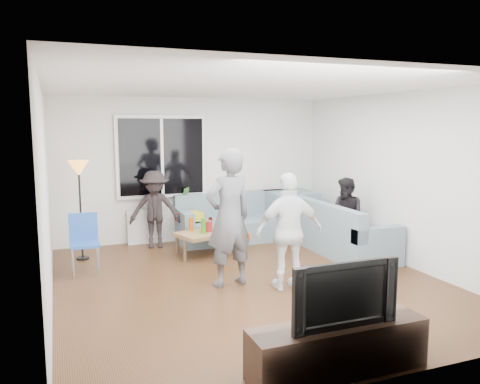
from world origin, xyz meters
name	(u,v)px	position (x,y,z in m)	size (l,w,h in m)	color
floor	(249,283)	(0.00, 0.00, -0.02)	(5.00, 5.50, 0.04)	#56351C
ceiling	(250,85)	(0.00, 0.00, 2.62)	(5.00, 5.50, 0.04)	white
wall_back	(193,169)	(0.00, 2.77, 1.30)	(5.00, 0.04, 2.60)	silver
wall_front	(382,230)	(0.00, -2.77, 1.30)	(5.00, 0.04, 2.60)	silver
wall_left	(44,198)	(-2.52, 0.00, 1.30)	(0.04, 5.50, 2.60)	silver
wall_right	(403,179)	(2.52, 0.00, 1.30)	(0.04, 5.50, 2.60)	silver
window_frame	(162,157)	(-0.60, 2.69, 1.55)	(1.62, 0.06, 1.47)	white
window_glass	(162,157)	(-0.60, 2.65, 1.55)	(1.50, 0.02, 1.35)	black
window_mullion	(162,157)	(-0.60, 2.64, 1.55)	(0.05, 0.03, 1.35)	white
radiator	(164,225)	(-0.60, 2.65, 0.31)	(1.30, 0.12, 0.62)	silver
potted_plant	(184,197)	(-0.21, 2.62, 0.81)	(0.20, 0.17, 0.37)	#326127
vase	(153,204)	(-0.79, 2.62, 0.70)	(0.16, 0.16, 0.17)	silver
sofa_back_section	(240,217)	(0.74, 2.27, 0.42)	(2.30, 0.85, 0.85)	slate
sofa_right_section	(344,228)	(2.02, 0.79, 0.42)	(0.85, 2.00, 0.85)	slate
sofa_corner	(290,213)	(1.78, 2.27, 0.42)	(0.85, 0.85, 0.85)	slate
cushion_yellow	(190,216)	(-0.21, 2.25, 0.51)	(0.38, 0.32, 0.14)	gold
cushion_red	(186,216)	(-0.25, 2.33, 0.51)	(0.36, 0.30, 0.13)	maroon
coffee_table	(211,243)	(-0.07, 1.49, 0.20)	(1.10, 0.60, 0.40)	#976E49
pitcher	(207,226)	(-0.13, 1.48, 0.49)	(0.17, 0.17, 0.17)	maroon
side_chair	(85,245)	(-2.05, 1.14, 0.43)	(0.40, 0.40, 0.86)	#2855AE
floor_lamp	(81,211)	(-2.05, 1.98, 0.78)	(0.32, 0.32, 1.56)	#FE9A30
player_left	(229,218)	(-0.30, -0.02, 0.91)	(0.66, 0.44, 1.82)	#525357
player_right	(289,232)	(0.38, -0.44, 0.76)	(0.89, 0.37, 1.52)	silver
spectator_right	(346,216)	(2.02, 0.73, 0.63)	(0.61, 0.48, 1.27)	black
spectator_back	(155,209)	(-0.82, 2.30, 0.67)	(0.86, 0.50, 1.34)	black
tv_console	(338,348)	(-0.20, -2.50, 0.22)	(1.60, 0.40, 0.44)	#36231B
television	(340,292)	(-0.20, -2.50, 0.72)	(0.99, 0.13, 0.57)	black
bottle_c	(210,223)	(-0.01, 1.69, 0.49)	(0.07, 0.07, 0.19)	black
bottle_e	(227,223)	(0.24, 1.58, 0.49)	(0.07, 0.07, 0.18)	black
bottle_b	(203,226)	(-0.24, 1.35, 0.52)	(0.08, 0.08, 0.25)	#318718
bottle_d	(225,223)	(0.15, 1.42, 0.53)	(0.07, 0.07, 0.25)	red
bottle_a	(191,224)	(-0.37, 1.61, 0.51)	(0.07, 0.07, 0.22)	#BC500B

